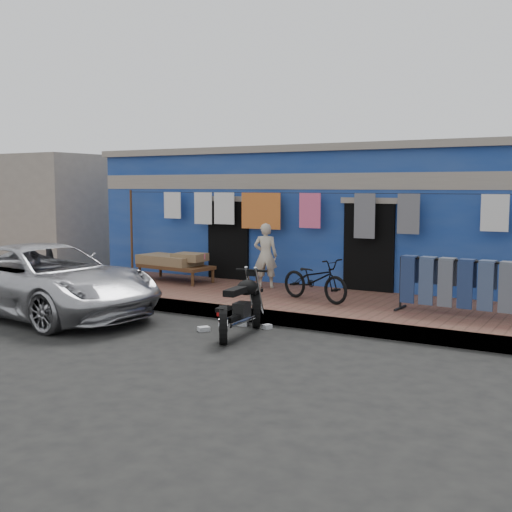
{
  "coord_description": "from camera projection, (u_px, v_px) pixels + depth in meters",
  "views": [
    {
      "loc": [
        5.99,
        -8.27,
        2.45
      ],
      "look_at": [
        0.0,
        2.0,
        1.15
      ],
      "focal_mm": 45.0,
      "sensor_mm": 36.0,
      "label": 1
    }
  ],
  "objects": [
    {
      "name": "ground",
      "position": [
        194.0,
        338.0,
        10.37
      ],
      "size": [
        80.0,
        80.0,
        0.0
      ],
      "primitive_type": "plane",
      "color": "black",
      "rests_on": "ground"
    },
    {
      "name": "motorcycle",
      "position": [
        240.0,
        304.0,
        10.52
      ],
      "size": [
        0.95,
        1.75,
        1.04
      ],
      "primitive_type": null,
      "rotation": [
        0.0,
        0.0,
        0.12
      ],
      "color": "black",
      "rests_on": "ground"
    },
    {
      "name": "building",
      "position": [
        355.0,
        216.0,
        16.18
      ],
      "size": [
        12.2,
        5.2,
        3.36
      ],
      "color": "navy",
      "rests_on": "ground"
    },
    {
      "name": "neighbor_left",
      "position": [
        50.0,
        208.0,
        21.7
      ],
      "size": [
        6.0,
        5.0,
        3.4
      ],
      "primitive_type": "cube",
      "color": "#9E9384",
      "rests_on": "ground"
    },
    {
      "name": "litter_b",
      "position": [
        267.0,
        327.0,
        11.05
      ],
      "size": [
        0.16,
        0.18,
        0.08
      ],
      "primitive_type": "cube",
      "rotation": [
        0.0,
        0.0,
        1.24
      ],
      "color": "silver",
      "rests_on": "ground"
    },
    {
      "name": "litter_a",
      "position": [
        243.0,
        323.0,
        11.29
      ],
      "size": [
        0.23,
        0.2,
        0.09
      ],
      "primitive_type": "cube",
      "rotation": [
        0.0,
        0.0,
        0.23
      ],
      "color": "silver",
      "rests_on": "ground"
    },
    {
      "name": "charpoy",
      "position": [
        176.0,
        267.0,
        14.86
      ],
      "size": [
        2.11,
        1.33,
        0.64
      ],
      "primitive_type": null,
      "rotation": [
        0.0,
        0.0,
        -0.11
      ],
      "color": "brown",
      "rests_on": "sidewalk"
    },
    {
      "name": "litter_c",
      "position": [
        204.0,
        329.0,
        10.87
      ],
      "size": [
        0.23,
        0.24,
        0.07
      ],
      "primitive_type": "cube",
      "rotation": [
        0.0,
        0.0,
        0.97
      ],
      "color": "silver",
      "rests_on": "ground"
    },
    {
      "name": "bicycle",
      "position": [
        315.0,
        275.0,
        12.3
      ],
      "size": [
        1.67,
        0.98,
        1.02
      ],
      "primitive_type": "imported",
      "rotation": [
        0.0,
        0.0,
        1.28
      ],
      "color": "black",
      "rests_on": "sidewalk"
    },
    {
      "name": "car",
      "position": [
        45.0,
        279.0,
        12.14
      ],
      "size": [
        5.15,
        2.71,
        1.4
      ],
      "primitive_type": "imported",
      "rotation": [
        0.0,
        0.0,
        1.48
      ],
      "color": "#B9B9BF",
      "rests_on": "ground"
    },
    {
      "name": "curb",
      "position": [
        244.0,
        314.0,
        11.68
      ],
      "size": [
        28.0,
        0.1,
        0.25
      ],
      "primitive_type": "cube",
      "color": "gray",
      "rests_on": "ground"
    },
    {
      "name": "sidewalk",
      "position": [
        281.0,
        302.0,
        12.93
      ],
      "size": [
        28.0,
        3.0,
        0.25
      ],
      "primitive_type": "cube",
      "color": "brown",
      "rests_on": "ground"
    },
    {
      "name": "seated_person",
      "position": [
        266.0,
        256.0,
        13.87
      ],
      "size": [
        0.59,
        0.49,
        1.4
      ],
      "primitive_type": "imported",
      "rotation": [
        0.0,
        0.0,
        3.5
      ],
      "color": "beige",
      "rests_on": "sidewalk"
    },
    {
      "name": "clothesline",
      "position": [
        295.0,
        215.0,
        13.98
      ],
      "size": [
        10.06,
        0.06,
        2.1
      ],
      "color": "brown",
      "rests_on": "sidewalk"
    },
    {
      "name": "jeans_rack",
      "position": [
        457.0,
        286.0,
        10.91
      ],
      "size": [
        2.15,
        0.67,
        1.01
      ],
      "primitive_type": null,
      "rotation": [
        0.0,
        0.0,
        -0.06
      ],
      "color": "black",
      "rests_on": "sidewalk"
    }
  ]
}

